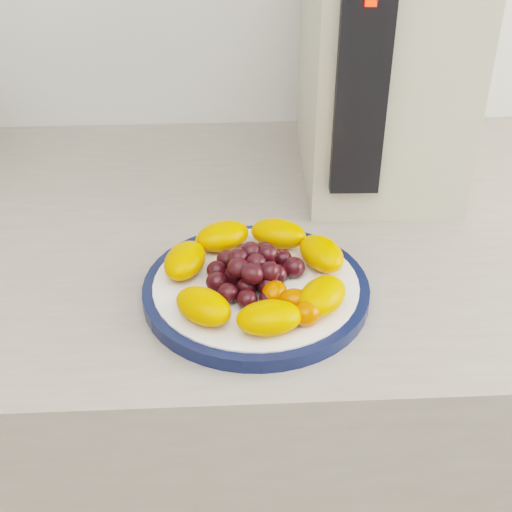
{
  "coord_description": "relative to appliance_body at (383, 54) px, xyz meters",
  "views": [
    {
      "loc": [
        0.07,
        0.47,
        1.34
      ],
      "look_at": [
        0.1,
        1.05,
        0.95
      ],
      "focal_mm": 50.0,
      "sensor_mm": 36.0,
      "label": 1
    }
  ],
  "objects": [
    {
      "name": "appliance_panel",
      "position": [
        -0.05,
        -0.13,
        0.0
      ],
      "size": [
        0.06,
        0.02,
        0.24
      ],
      "primitive_type": "cube",
      "rotation": [
        0.0,
        0.0,
        -0.03
      ],
      "color": "black",
      "rests_on": "appliance_body"
    },
    {
      "name": "counter",
      "position": [
        -0.27,
        -0.12,
        -0.61
      ],
      "size": [
        3.5,
        0.6,
        0.9
      ],
      "primitive_type": "cube",
      "color": "gray",
      "rests_on": "floor"
    },
    {
      "name": "fruit_plate",
      "position": [
        -0.17,
        -0.27,
        -0.13
      ],
      "size": [
        0.2,
        0.2,
        0.04
      ],
      "color": "orange",
      "rests_on": "plate_face"
    },
    {
      "name": "plate_face",
      "position": [
        -0.17,
        -0.27,
        -0.15
      ],
      "size": [
        0.21,
        0.21,
        0.02
      ],
      "primitive_type": "cylinder",
      "color": "white",
      "rests_on": "counter"
    },
    {
      "name": "appliance_led",
      "position": [
        -0.05,
        -0.14,
        0.1
      ],
      "size": [
        0.01,
        0.01,
        0.01
      ],
      "primitive_type": "cube",
      "rotation": [
        0.0,
        0.0,
        -0.03
      ],
      "color": "#FF0C05",
      "rests_on": "appliance_panel"
    },
    {
      "name": "cabinet_face",
      "position": [
        -0.27,
        -0.12,
        -0.64
      ],
      "size": [
        3.48,
        0.58,
        0.84
      ],
      "primitive_type": "cube",
      "color": "#887350",
      "rests_on": "floor"
    },
    {
      "name": "plate_rim",
      "position": [
        -0.17,
        -0.27,
        -0.15
      ],
      "size": [
        0.23,
        0.23,
        0.01
      ],
      "primitive_type": "cylinder",
      "color": "#0E183C",
      "rests_on": "counter"
    },
    {
      "name": "appliance_body",
      "position": [
        0.0,
        0.0,
        0.0
      ],
      "size": [
        0.19,
        0.27,
        0.32
      ],
      "primitive_type": "cube",
      "rotation": [
        0.0,
        0.0,
        -0.03
      ],
      "color": "#B8B49C",
      "rests_on": "counter"
    }
  ]
}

